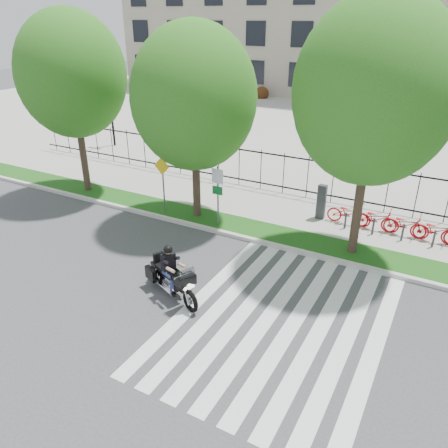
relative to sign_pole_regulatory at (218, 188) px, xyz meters
The scene contains 14 objects.
ground 4.90m from the sign_pole_regulatory, 92.19° to the right, with size 120.00×120.00×0.00m, color #3C3C3F.
curb 1.74m from the sign_pole_regulatory, 110.06° to the right, with size 60.00×0.20×0.15m, color beige.
grass_verge 1.71m from the sign_pole_regulatory, 115.23° to the left, with size 60.00×1.50×0.15m, color #184A12.
sidewalk 3.32m from the sign_pole_regulatory, 93.49° to the left, with size 60.00×3.50×0.15m, color #A3A099.
plaza 20.49m from the sign_pole_regulatory, 90.49° to the left, with size 80.00×34.00×0.10m, color #A3A099.
crosswalk_stripes 6.75m from the sign_pole_regulatory, 44.56° to the right, with size 5.70×8.00×0.01m, color silver, non-canonical shape.
iron_fence 4.66m from the sign_pole_regulatory, 92.17° to the left, with size 30.00×0.06×2.00m, color black, non-canonical shape.
lamp_post_left 14.33m from the sign_pole_regulatory, 148.64° to the left, with size 1.06×0.70×4.25m.
street_tree_0 8.60m from the sign_pole_regulatory, behind, with size 4.87×4.87×8.26m.
street_tree_1 3.62m from the sign_pole_regulatory, 163.37° to the left, with size 4.95×4.95×7.83m.
street_tree_2 6.84m from the sign_pole_regulatory, ahead, with size 5.20×5.20×8.68m.
sign_pole_regulatory is the anchor object (origin of this frame).
sign_pole_warning 2.71m from the sign_pole_regulatory, behind, with size 0.78×0.09×2.49m.
motorcycle_rider 5.22m from the sign_pole_regulatory, 76.58° to the right, with size 2.53×1.43×2.08m.
Camera 1 is at (8.30, -9.68, 8.01)m, focal length 35.00 mm.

